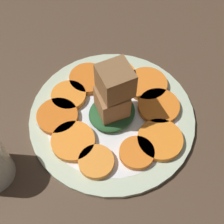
{
  "coord_description": "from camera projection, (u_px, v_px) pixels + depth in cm",
  "views": [
    {
      "loc": [
        17.8,
        21.04,
        47.82
      ],
      "look_at": [
        0.0,
        0.0,
        4.1
      ],
      "focal_mm": 50.0,
      "sensor_mm": 36.0,
      "label": 1
    }
  ],
  "objects": [
    {
      "name": "carrot_slice_6",
      "position": [
        160.0,
        140.0,
        0.49
      ],
      "size": [
        7.25,
        7.25,
        1.1
      ],
      "primitive_type": "cylinder",
      "color": "orange",
      "rests_on": "plate"
    },
    {
      "name": "carrot_slice_9",
      "position": [
        117.0,
        76.0,
        0.56
      ],
      "size": [
        7.09,
        7.09,
        1.1
      ],
      "primitive_type": "cylinder",
      "color": "orange",
      "rests_on": "plate"
    },
    {
      "name": "carrot_slice_7",
      "position": [
        159.0,
        107.0,
        0.53
      ],
      "size": [
        7.02,
        7.02,
        1.1
      ],
      "primitive_type": "cylinder",
      "color": "orange",
      "rests_on": "plate"
    },
    {
      "name": "carrot_slice_8",
      "position": [
        147.0,
        84.0,
        0.55
      ],
      "size": [
        7.19,
        7.19,
        1.1
      ],
      "primitive_type": "cylinder",
      "color": "orange",
      "rests_on": "plate"
    },
    {
      "name": "table_slab",
      "position": [
        112.0,
        121.0,
        0.54
      ],
      "size": [
        120.0,
        120.0,
        2.0
      ],
      "primitive_type": "cube",
      "color": "#4C3828",
      "rests_on": "ground"
    },
    {
      "name": "carrot_slice_3",
      "position": [
        73.0,
        141.0,
        0.49
      ],
      "size": [
        6.98,
        6.98,
        1.1
      ],
      "primitive_type": "cylinder",
      "color": "orange",
      "rests_on": "plate"
    },
    {
      "name": "plate",
      "position": [
        112.0,
        117.0,
        0.53
      ],
      "size": [
        27.9,
        27.9,
        1.05
      ],
      "color": "beige",
      "rests_on": "table_slab"
    },
    {
      "name": "carrot_slice_4",
      "position": [
        96.0,
        162.0,
        0.47
      ],
      "size": [
        5.49,
        5.49,
        1.1
      ],
      "primitive_type": "cylinder",
      "color": "orange",
      "rests_on": "plate"
    },
    {
      "name": "carrot_slice_1",
      "position": [
        69.0,
        96.0,
        0.54
      ],
      "size": [
        6.04,
        6.04,
        1.1
      ],
      "primitive_type": "cylinder",
      "color": "orange",
      "rests_on": "plate"
    },
    {
      "name": "center_pile",
      "position": [
        113.0,
        99.0,
        0.49
      ],
      "size": [
        8.03,
        7.23,
        11.15
      ],
      "color": "#235128",
      "rests_on": "plate"
    },
    {
      "name": "carrot_slice_0",
      "position": [
        88.0,
        79.0,
        0.56
      ],
      "size": [
        6.69,
        6.69,
        1.1
      ],
      "primitive_type": "cylinder",
      "color": "orange",
      "rests_on": "plate"
    },
    {
      "name": "carrot_slice_2",
      "position": [
        57.0,
        116.0,
        0.52
      ],
      "size": [
        6.85,
        6.85,
        1.1
      ],
      "primitive_type": "cylinder",
      "color": "orange",
      "rests_on": "plate"
    },
    {
      "name": "carrot_slice_5",
      "position": [
        137.0,
        153.0,
        0.48
      ],
      "size": [
        5.49,
        5.49,
        1.1
      ],
      "primitive_type": "cylinder",
      "color": "orange",
      "rests_on": "plate"
    },
    {
      "name": "fork",
      "position": [
        82.0,
        95.0,
        0.55
      ],
      "size": [
        17.88,
        2.53,
        0.4
      ],
      "rotation": [
        0.0,
        0.0,
        0.04
      ],
      "color": "silver",
      "rests_on": "plate"
    }
  ]
}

